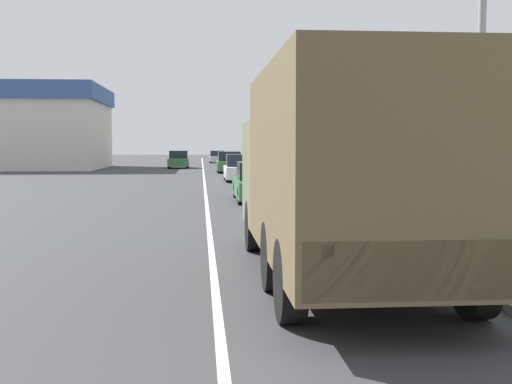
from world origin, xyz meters
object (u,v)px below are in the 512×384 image
object	(u,v)px
car_nearest_ahead	(260,183)
lamp_post	(472,6)
car_third_ahead	(229,163)
military_truck	(343,169)
car_farthest_ahead	(217,157)
car_second_ahead	(240,169)
car_fourth_ahead	(179,160)

from	to	relation	value
car_nearest_ahead	lamp_post	bearing A→B (deg)	-78.56
car_third_ahead	lamp_post	world-z (taller)	lamp_post
military_truck	car_farthest_ahead	distance (m)	63.61
car_second_ahead	car_third_ahead	distance (m)	11.36
car_second_ahead	car_farthest_ahead	xyz separation A→B (m)	(-0.36, 36.55, -0.06)
car_second_ahead	car_farthest_ahead	bearing A→B (deg)	90.57
military_truck	car_farthest_ahead	bearing A→B (deg)	90.27
car_nearest_ahead	car_farthest_ahead	bearing A→B (deg)	90.38
car_second_ahead	lamp_post	xyz separation A→B (m)	(2.52, -25.61, 3.82)
car_fourth_ahead	lamp_post	xyz separation A→B (m)	(6.70, -46.12, 3.82)
car_second_ahead	car_third_ahead	xyz separation A→B (m)	(-0.10, 11.36, 0.02)
car_fourth_ahead	lamp_post	bearing A→B (deg)	-81.73
military_truck	car_nearest_ahead	world-z (taller)	military_truck
military_truck	car_fourth_ahead	bearing A→B (deg)	94.94
car_fourth_ahead	car_farthest_ahead	size ratio (longest dim) A/B	0.90
car_nearest_ahead	military_truck	bearing A→B (deg)	-90.12
car_fourth_ahead	car_second_ahead	bearing A→B (deg)	-78.48
car_second_ahead	car_farthest_ahead	world-z (taller)	car_second_ahead
car_third_ahead	car_nearest_ahead	bearing A→B (deg)	-89.86
car_nearest_ahead	car_third_ahead	size ratio (longest dim) A/B	0.95
car_nearest_ahead	lamp_post	xyz separation A→B (m)	(2.56, -12.64, 3.86)
car_second_ahead	car_fourth_ahead	distance (m)	20.93
car_nearest_ahead	car_third_ahead	xyz separation A→B (m)	(-0.06, 24.33, 0.05)
car_third_ahead	car_farthest_ahead	world-z (taller)	car_third_ahead
car_nearest_ahead	car_fourth_ahead	size ratio (longest dim) A/B	1.14
car_nearest_ahead	car_second_ahead	xyz separation A→B (m)	(0.04, 12.97, 0.03)
car_third_ahead	car_fourth_ahead	xyz separation A→B (m)	(-4.08, 9.15, -0.01)
car_farthest_ahead	military_truck	bearing A→B (deg)	-89.73
lamp_post	military_truck	bearing A→B (deg)	-151.05
car_farthest_ahead	lamp_post	bearing A→B (deg)	-87.34
military_truck	car_fourth_ahead	size ratio (longest dim) A/B	1.90
military_truck	car_second_ahead	size ratio (longest dim) A/B	1.73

